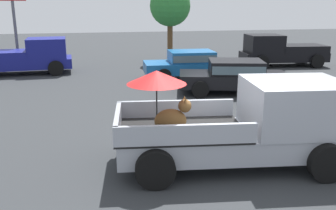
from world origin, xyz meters
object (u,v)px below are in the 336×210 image
pickup_truck_red (280,51)px  parked_sedan_near (234,75)px  pickup_truck_main (250,123)px  parked_sedan_far (190,63)px  pickup_truck_far (27,57)px  motel_sign (13,9)px

pickup_truck_red → parked_sedan_near: size_ratio=1.08×
pickup_truck_main → parked_sedan_far: 9.90m
pickup_truck_far → parked_sedan_near: pickup_truck_far is taller
pickup_truck_red → motel_sign: bearing=-2.7°
motel_sign → pickup_truck_far: bearing=-67.4°
pickup_truck_red → parked_sedan_far: pickup_truck_red is taller
parked_sedan_near → pickup_truck_main: bearing=85.1°
pickup_truck_main → pickup_truck_far: pickup_truck_main is taller
pickup_truck_main → parked_sedan_near: 6.93m
pickup_truck_far → parked_sedan_near: bearing=-37.9°
pickup_truck_main → parked_sedan_near: size_ratio=1.14×
pickup_truck_main → motel_sign: bearing=123.7°
parked_sedan_near → parked_sedan_far: same height
pickup_truck_main → parked_sedan_near: (2.26, 6.55, -0.22)m
pickup_truck_far → pickup_truck_red: bearing=-4.7°
parked_sedan_near → motel_sign: bearing=-25.8°
pickup_truck_main → pickup_truck_red: bearing=66.0°
pickup_truck_far → motel_sign: (-0.77, 1.85, 2.36)m
pickup_truck_main → motel_sign: (-7.32, 14.57, 2.27)m
pickup_truck_main → parked_sedan_far: bearing=89.5°
pickup_truck_red → motel_sign: motel_sign is taller
pickup_truck_main → parked_sedan_near: bearing=78.0°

